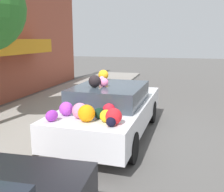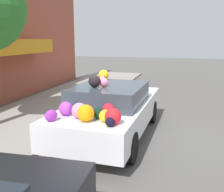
% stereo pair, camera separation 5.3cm
% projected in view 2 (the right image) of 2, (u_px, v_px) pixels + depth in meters
% --- Properties ---
extents(ground_plane, '(60.00, 60.00, 0.00)m').
position_uv_depth(ground_plane, '(108.00, 135.00, 6.85)').
color(ground_plane, '#565451').
extents(sidewalk_curb, '(24.00, 3.20, 0.11)m').
position_uv_depth(sidewalk_curb, '(19.00, 124.00, 7.54)').
color(sidewalk_curb, gray).
rests_on(sidewalk_curb, ground).
extents(fire_hydrant, '(0.20, 0.20, 0.70)m').
position_uv_depth(fire_hydrant, '(77.00, 101.00, 8.58)').
color(fire_hydrant, red).
rests_on(fire_hydrant, sidewalk_curb).
extents(art_car, '(4.51, 1.94, 1.63)m').
position_uv_depth(art_car, '(111.00, 108.00, 6.61)').
color(art_car, silver).
rests_on(art_car, ground).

